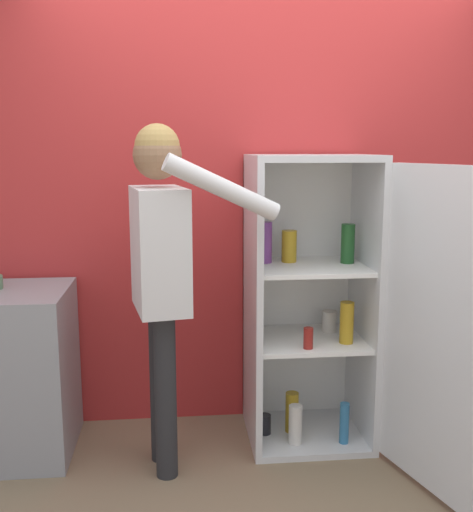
% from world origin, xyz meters
% --- Properties ---
extents(ground_plane, '(12.00, 12.00, 0.00)m').
position_xyz_m(ground_plane, '(0.00, 0.00, 0.00)').
color(ground_plane, '#7A664C').
extents(wall_back, '(7.00, 0.06, 2.55)m').
position_xyz_m(wall_back, '(0.00, 0.98, 1.27)').
color(wall_back, '#B72D2D').
rests_on(wall_back, ground_plane).
extents(refrigerator, '(0.88, 1.21, 1.57)m').
position_xyz_m(refrigerator, '(0.34, 0.55, 0.78)').
color(refrigerator, silver).
rests_on(refrigerator, ground_plane).
extents(person, '(0.71, 0.55, 1.72)m').
position_xyz_m(person, '(-0.55, 0.38, 1.11)').
color(person, '#262628').
rests_on(person, ground_plane).
extents(counter, '(0.62, 0.60, 0.89)m').
position_xyz_m(counter, '(-1.36, 0.63, 0.44)').
color(counter, gray).
rests_on(counter, ground_plane).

